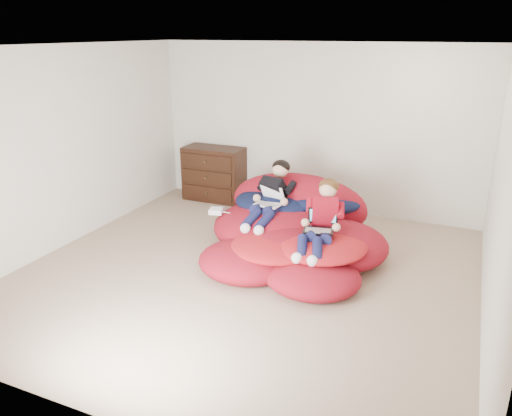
{
  "coord_description": "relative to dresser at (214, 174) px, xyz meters",
  "views": [
    {
      "loc": [
        2.17,
        -4.69,
        2.65
      ],
      "look_at": [
        -0.01,
        0.3,
        0.7
      ],
      "focal_mm": 35.0,
      "sensor_mm": 36.0,
      "label": 1
    }
  ],
  "objects": [
    {
      "name": "room_shell",
      "position": [
        1.6,
        -2.24,
        -0.21
      ],
      "size": [
        5.1,
        5.1,
        2.77
      ],
      "color": "tan",
      "rests_on": "ground"
    },
    {
      "name": "dresser",
      "position": [
        0.0,
        0.0,
        0.0
      ],
      "size": [
        0.97,
        0.55,
        0.87
      ],
      "color": "black",
      "rests_on": "ground"
    },
    {
      "name": "beanbag_pile",
      "position": [
        1.89,
        -1.43,
        -0.17
      ],
      "size": [
        2.32,
        2.38,
        0.9
      ],
      "color": "maroon",
      "rests_on": "ground"
    },
    {
      "name": "cream_pillow",
      "position": [
        1.47,
        -0.73,
        0.19
      ],
      "size": [
        0.42,
        0.27,
        0.27
      ],
      "primitive_type": "ellipsoid",
      "color": "silver",
      "rests_on": "beanbag_pile"
    },
    {
      "name": "older_boy",
      "position": [
        1.54,
        -1.29,
        0.24
      ],
      "size": [
        0.38,
        1.12,
        0.69
      ],
      "color": "black",
      "rests_on": "beanbag_pile"
    },
    {
      "name": "younger_boy",
      "position": [
        2.33,
        -1.76,
        0.2
      ],
      "size": [
        0.4,
        1.01,
        0.73
      ],
      "color": "#AB0F21",
      "rests_on": "beanbag_pile"
    },
    {
      "name": "laptop_white",
      "position": [
        1.54,
        -1.37,
        0.19
      ],
      "size": [
        0.34,
        0.36,
        0.22
      ],
      "color": "white",
      "rests_on": "older_boy"
    },
    {
      "name": "laptop_black",
      "position": [
        2.33,
        -1.79,
        0.13
      ],
      "size": [
        0.38,
        0.41,
        0.24
      ],
      "color": "black",
      "rests_on": "younger_boy"
    },
    {
      "name": "power_adapter",
      "position": [
        0.85,
        -1.53,
        -0.01
      ],
      "size": [
        0.21,
        0.21,
        0.06
      ],
      "primitive_type": "cube",
      "rotation": [
        0.0,
        0.0,
        0.27
      ],
      "color": "white",
      "rests_on": "beanbag_pile"
    }
  ]
}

